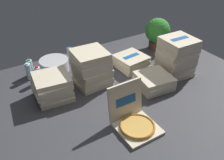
{
  "coord_description": "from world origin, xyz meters",
  "views": [
    {
      "loc": [
        -1.22,
        -1.79,
        1.61
      ],
      "look_at": [
        -0.05,
        0.1,
        0.14
      ],
      "focal_mm": 39.69,
      "sensor_mm": 36.0,
      "label": 1
    }
  ],
  "objects_px": {
    "pizza_stack_center_near": "(52,87)",
    "water_bottle_1": "(70,55)",
    "pizza_stack_left_far": "(131,62)",
    "water_bottle_2": "(30,68)",
    "potted_plant": "(158,32)",
    "open_pizza_box": "(134,119)",
    "water_bottle_0": "(38,75)",
    "pizza_stack_right_far": "(91,68)",
    "pizza_stack_center_far": "(176,56)",
    "ice_bucket": "(54,65)",
    "pizza_stack_left_near": "(154,81)",
    "water_bottle_3": "(29,72)"
  },
  "relations": [
    {
      "from": "water_bottle_0",
      "to": "water_bottle_2",
      "type": "height_order",
      "value": "same"
    },
    {
      "from": "open_pizza_box",
      "to": "ice_bucket",
      "type": "xyz_separation_m",
      "value": [
        -0.26,
        1.32,
        -0.0
      ]
    },
    {
      "from": "potted_plant",
      "to": "open_pizza_box",
      "type": "bearing_deg",
      "value": -136.99
    },
    {
      "from": "pizza_stack_center_far",
      "to": "potted_plant",
      "type": "height_order",
      "value": "pizza_stack_center_far"
    },
    {
      "from": "open_pizza_box",
      "to": "water_bottle_3",
      "type": "bearing_deg",
      "value": 114.34
    },
    {
      "from": "ice_bucket",
      "to": "water_bottle_2",
      "type": "bearing_deg",
      "value": 170.78
    },
    {
      "from": "pizza_stack_center_far",
      "to": "water_bottle_1",
      "type": "bearing_deg",
      "value": 136.29
    },
    {
      "from": "open_pizza_box",
      "to": "water_bottle_2",
      "type": "relative_size",
      "value": 1.95
    },
    {
      "from": "pizza_stack_center_near",
      "to": "water_bottle_2",
      "type": "bearing_deg",
      "value": 97.08
    },
    {
      "from": "pizza_stack_left_far",
      "to": "water_bottle_1",
      "type": "height_order",
      "value": "water_bottle_1"
    },
    {
      "from": "pizza_stack_right_far",
      "to": "pizza_stack_center_far",
      "type": "xyz_separation_m",
      "value": [
        0.96,
        -0.33,
        0.03
      ]
    },
    {
      "from": "open_pizza_box",
      "to": "ice_bucket",
      "type": "relative_size",
      "value": 1.18
    },
    {
      "from": "pizza_stack_left_far",
      "to": "water_bottle_1",
      "type": "bearing_deg",
      "value": 138.91
    },
    {
      "from": "water_bottle_0",
      "to": "water_bottle_2",
      "type": "relative_size",
      "value": 1.0
    },
    {
      "from": "pizza_stack_left_far",
      "to": "water_bottle_2",
      "type": "relative_size",
      "value": 1.86
    },
    {
      "from": "water_bottle_1",
      "to": "pizza_stack_center_near",
      "type": "bearing_deg",
      "value": -127.01
    },
    {
      "from": "open_pizza_box",
      "to": "pizza_stack_right_far",
      "type": "bearing_deg",
      "value": 89.83
    },
    {
      "from": "water_bottle_1",
      "to": "potted_plant",
      "type": "relative_size",
      "value": 0.48
    },
    {
      "from": "water_bottle_1",
      "to": "water_bottle_2",
      "type": "distance_m",
      "value": 0.54
    },
    {
      "from": "pizza_stack_right_far",
      "to": "water_bottle_0",
      "type": "bearing_deg",
      "value": 146.72
    },
    {
      "from": "water_bottle_0",
      "to": "water_bottle_3",
      "type": "relative_size",
      "value": 1.0
    },
    {
      "from": "water_bottle_1",
      "to": "potted_plant",
      "type": "height_order",
      "value": "potted_plant"
    },
    {
      "from": "pizza_stack_center_far",
      "to": "open_pizza_box",
      "type": "bearing_deg",
      "value": -153.03
    },
    {
      "from": "pizza_stack_left_far",
      "to": "water_bottle_1",
      "type": "relative_size",
      "value": 1.86
    },
    {
      "from": "pizza_stack_right_far",
      "to": "water_bottle_1",
      "type": "relative_size",
      "value": 1.91
    },
    {
      "from": "ice_bucket",
      "to": "pizza_stack_left_far",
      "type": "bearing_deg",
      "value": -26.69
    },
    {
      "from": "pizza_stack_left_far",
      "to": "pizza_stack_left_near",
      "type": "height_order",
      "value": "pizza_stack_left_far"
    },
    {
      "from": "water_bottle_0",
      "to": "potted_plant",
      "type": "height_order",
      "value": "potted_plant"
    },
    {
      "from": "ice_bucket",
      "to": "potted_plant",
      "type": "distance_m",
      "value": 1.51
    },
    {
      "from": "pizza_stack_left_far",
      "to": "water_bottle_0",
      "type": "height_order",
      "value": "water_bottle_0"
    },
    {
      "from": "pizza_stack_center_near",
      "to": "ice_bucket",
      "type": "height_order",
      "value": "pizza_stack_center_near"
    },
    {
      "from": "pizza_stack_right_far",
      "to": "potted_plant",
      "type": "height_order",
      "value": "potted_plant"
    },
    {
      "from": "pizza_stack_left_far",
      "to": "pizza_stack_right_far",
      "type": "bearing_deg",
      "value": -173.5
    },
    {
      "from": "pizza_stack_left_far",
      "to": "water_bottle_0",
      "type": "bearing_deg",
      "value": 166.41
    },
    {
      "from": "pizza_stack_right_far",
      "to": "potted_plant",
      "type": "relative_size",
      "value": 0.92
    },
    {
      "from": "water_bottle_1",
      "to": "water_bottle_2",
      "type": "xyz_separation_m",
      "value": [
        -0.53,
        -0.05,
        0.0
      ]
    },
    {
      "from": "water_bottle_1",
      "to": "pizza_stack_left_far",
      "type": "bearing_deg",
      "value": -41.09
    },
    {
      "from": "pizza_stack_center_near",
      "to": "water_bottle_1",
      "type": "relative_size",
      "value": 1.91
    },
    {
      "from": "pizza_stack_right_far",
      "to": "pizza_stack_left_near",
      "type": "distance_m",
      "value": 0.71
    },
    {
      "from": "open_pizza_box",
      "to": "pizza_stack_center_far",
      "type": "bearing_deg",
      "value": 26.97
    },
    {
      "from": "water_bottle_2",
      "to": "pizza_stack_center_near",
      "type": "bearing_deg",
      "value": -82.92
    },
    {
      "from": "water_bottle_0",
      "to": "potted_plant",
      "type": "xyz_separation_m",
      "value": [
        1.74,
        -0.01,
        0.14
      ]
    },
    {
      "from": "open_pizza_box",
      "to": "pizza_stack_center_far",
      "type": "height_order",
      "value": "pizza_stack_center_far"
    },
    {
      "from": "pizza_stack_center_far",
      "to": "water_bottle_0",
      "type": "height_order",
      "value": "pizza_stack_center_far"
    },
    {
      "from": "open_pizza_box",
      "to": "pizza_stack_left_far",
      "type": "distance_m",
      "value": 1.07
    },
    {
      "from": "pizza_stack_left_far",
      "to": "water_bottle_0",
      "type": "relative_size",
      "value": 1.86
    },
    {
      "from": "water_bottle_1",
      "to": "open_pizza_box",
      "type": "bearing_deg",
      "value": -89.77
    },
    {
      "from": "pizza_stack_center_far",
      "to": "ice_bucket",
      "type": "xyz_separation_m",
      "value": [
        -1.22,
        0.83,
        -0.16
      ]
    },
    {
      "from": "pizza_stack_left_near",
      "to": "water_bottle_2",
      "type": "xyz_separation_m",
      "value": [
        -1.09,
        0.98,
        0.03
      ]
    },
    {
      "from": "pizza_stack_right_far",
      "to": "pizza_stack_center_near",
      "type": "xyz_separation_m",
      "value": [
        -0.47,
        -0.02,
        -0.08
      ]
    }
  ]
}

